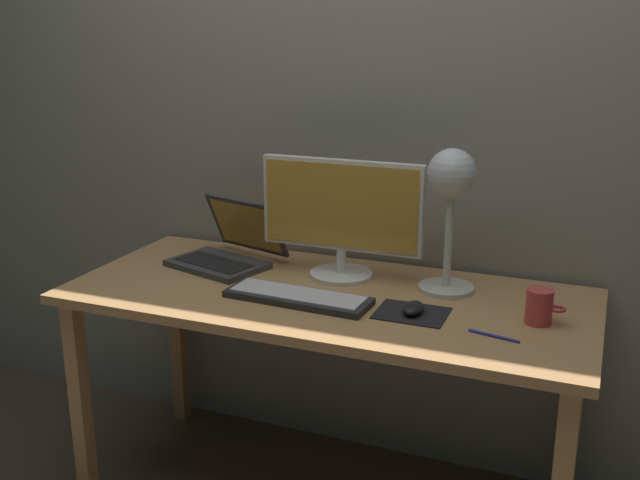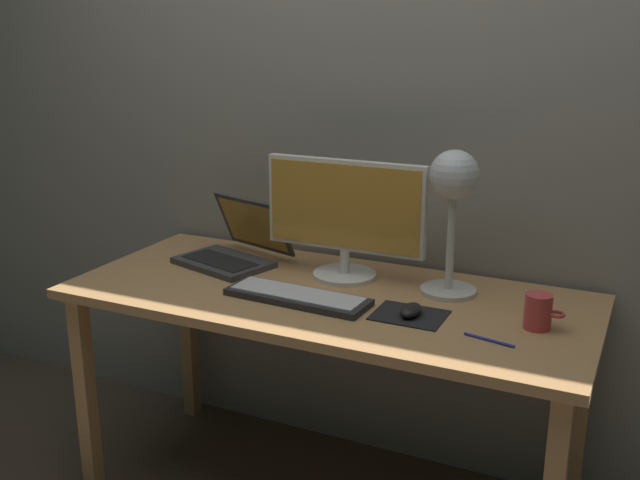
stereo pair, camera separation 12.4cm
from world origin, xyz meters
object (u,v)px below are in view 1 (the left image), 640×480
object	(u,v)px
monitor	(341,213)
desk_lamp	(451,190)
coffee_mug	(540,307)
mouse	(413,308)
keyboard_main	(298,297)
laptop	(231,245)
pen	(494,336)

from	to	relation	value
monitor	desk_lamp	xyz separation A→B (m)	(0.35, 0.00, 0.10)
monitor	coffee_mug	bearing A→B (deg)	-14.01
monitor	mouse	size ratio (longest dim) A/B	5.53
monitor	keyboard_main	size ratio (longest dim) A/B	1.19
keyboard_main	laptop	distance (m)	0.44
laptop	pen	world-z (taller)	laptop
monitor	coffee_mug	distance (m)	0.68
keyboard_main	mouse	bearing A→B (deg)	3.55
monitor	desk_lamp	world-z (taller)	desk_lamp
monitor	desk_lamp	distance (m)	0.36
monitor	mouse	xyz separation A→B (m)	(0.30, -0.23, -0.19)
desk_lamp	coffee_mug	world-z (taller)	desk_lamp
desk_lamp	pen	size ratio (longest dim) A/B	3.15
laptop	desk_lamp	xyz separation A→B (m)	(0.75, -0.00, 0.26)
mouse	pen	size ratio (longest dim) A/B	0.69
coffee_mug	pen	bearing A→B (deg)	-124.81
monitor	laptop	xyz separation A→B (m)	(-0.40, 0.00, -0.15)
desk_lamp	coffee_mug	xyz separation A→B (m)	(0.29, -0.16, -0.27)
keyboard_main	coffee_mug	bearing A→B (deg)	7.55
coffee_mug	mouse	bearing A→B (deg)	-168.41
laptop	desk_lamp	bearing A→B (deg)	-0.04
monitor	laptop	world-z (taller)	monitor
pen	laptop	bearing A→B (deg)	162.18
mouse	coffee_mug	xyz separation A→B (m)	(0.34, 0.07, 0.03)
mouse	desk_lamp	bearing A→B (deg)	79.56
monitor	coffee_mug	xyz separation A→B (m)	(0.64, -0.16, -0.16)
monitor	keyboard_main	xyz separation A→B (m)	(-0.04, -0.25, -0.20)
laptop	desk_lamp	size ratio (longest dim) A/B	0.87
keyboard_main	laptop	bearing A→B (deg)	144.94
monitor	pen	distance (m)	0.65
keyboard_main	pen	distance (m)	0.59
desk_lamp	coffee_mug	distance (m)	0.43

